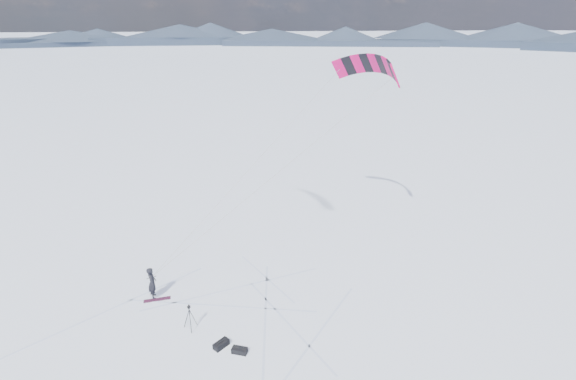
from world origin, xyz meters
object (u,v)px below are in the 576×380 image
object	(u,v)px
snowkiter	(154,297)
gear_bag_b	(240,350)
gear_bag_a	(221,344)
tripod	(190,314)
snowboard	(157,300)

from	to	relation	value
snowkiter	gear_bag_b	xyz separation A→B (m)	(4.16, -5.54, 0.15)
gear_bag_a	gear_bag_b	world-z (taller)	gear_bag_a
tripod	snowkiter	bearing A→B (deg)	88.46
gear_bag_a	tripod	bearing A→B (deg)	93.99
snowkiter	gear_bag_a	distance (m)	5.96
gear_bag_a	gear_bag_b	distance (m)	1.01
tripod	gear_bag_a	bearing A→B (deg)	-84.09
gear_bag_b	snowboard	bearing A→B (deg)	154.79
tripod	gear_bag_b	size ratio (longest dim) A/B	1.72
snowkiter	gear_bag_b	world-z (taller)	snowkiter
snowkiter	gear_bag_a	size ratio (longest dim) A/B	2.25
gear_bag_b	tripod	bearing A→B (deg)	160.81
snowboard	gear_bag_a	bearing A→B (deg)	-56.09
snowboard	gear_bag_a	xyz separation A→B (m)	(3.17, -4.62, 0.14)
tripod	gear_bag_a	xyz separation A→B (m)	(1.39, -1.72, -0.75)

